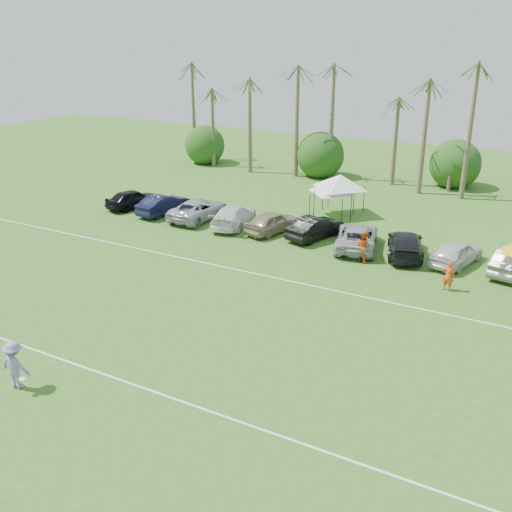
% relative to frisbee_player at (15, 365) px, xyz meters
% --- Properties ---
extents(ground, '(120.00, 120.00, 0.00)m').
position_rel_frisbee_player_xyz_m(ground, '(2.80, 0.26, -0.99)').
color(ground, '#35641E').
rests_on(ground, ground).
extents(field_lines, '(80.00, 12.10, 0.01)m').
position_rel_frisbee_player_xyz_m(field_lines, '(2.80, 8.26, -0.99)').
color(field_lines, white).
rests_on(field_lines, ground).
extents(palm_tree_0, '(2.40, 2.40, 8.90)m').
position_rel_frisbee_player_xyz_m(palm_tree_0, '(-19.20, 38.26, 6.49)').
color(palm_tree_0, brown).
rests_on(palm_tree_0, ground).
extents(palm_tree_1, '(2.40, 2.40, 9.90)m').
position_rel_frisbee_player_xyz_m(palm_tree_1, '(-14.20, 38.26, 7.36)').
color(palm_tree_1, brown).
rests_on(palm_tree_1, ground).
extents(palm_tree_2, '(2.40, 2.40, 10.90)m').
position_rel_frisbee_player_xyz_m(palm_tree_2, '(-9.20, 38.26, 8.22)').
color(palm_tree_2, brown).
rests_on(palm_tree_2, ground).
extents(palm_tree_3, '(2.40, 2.40, 11.90)m').
position_rel_frisbee_player_xyz_m(palm_tree_3, '(-5.20, 38.26, 9.07)').
color(palm_tree_3, brown).
rests_on(palm_tree_3, ground).
extents(palm_tree_4, '(2.40, 2.40, 8.90)m').
position_rel_frisbee_player_xyz_m(palm_tree_4, '(-1.20, 38.26, 6.49)').
color(palm_tree_4, brown).
rests_on(palm_tree_4, ground).
extents(palm_tree_5, '(2.40, 2.40, 9.90)m').
position_rel_frisbee_player_xyz_m(palm_tree_5, '(2.80, 38.26, 7.36)').
color(palm_tree_5, brown).
rests_on(palm_tree_5, ground).
extents(palm_tree_6, '(2.40, 2.40, 10.90)m').
position_rel_frisbee_player_xyz_m(palm_tree_6, '(6.80, 38.26, 8.22)').
color(palm_tree_6, brown).
rests_on(palm_tree_6, ground).
extents(palm_tree_7, '(2.40, 2.40, 11.90)m').
position_rel_frisbee_player_xyz_m(palm_tree_7, '(10.80, 38.26, 9.07)').
color(palm_tree_7, brown).
rests_on(palm_tree_7, ground).
extents(bush_tree_0, '(4.00, 4.00, 4.00)m').
position_rel_frisbee_player_xyz_m(bush_tree_0, '(-16.20, 39.26, 0.81)').
color(bush_tree_0, brown).
rests_on(bush_tree_0, ground).
extents(bush_tree_1, '(4.00, 4.00, 4.00)m').
position_rel_frisbee_player_xyz_m(bush_tree_1, '(-3.20, 39.26, 0.81)').
color(bush_tree_1, brown).
rests_on(bush_tree_1, ground).
extents(bush_tree_2, '(4.00, 4.00, 4.00)m').
position_rel_frisbee_player_xyz_m(bush_tree_2, '(8.80, 39.26, 0.81)').
color(bush_tree_2, brown).
rests_on(bush_tree_2, ground).
extents(sideline_player_a, '(0.68, 0.51, 1.68)m').
position_rel_frisbee_player_xyz_m(sideline_player_a, '(12.85, 17.20, -0.15)').
color(sideline_player_a, '#E95119').
rests_on(sideline_player_a, ground).
extents(sideline_player_b, '(1.15, 1.04, 1.94)m').
position_rel_frisbee_player_xyz_m(sideline_player_b, '(7.53, 18.97, -0.02)').
color(sideline_player_b, '#DF5418').
rests_on(sideline_player_b, ground).
extents(canopy_tent_left, '(3.92, 3.92, 3.18)m').
position_rel_frisbee_player_xyz_m(canopy_tent_left, '(2.51, 26.70, 1.73)').
color(canopy_tent_left, black).
rests_on(canopy_tent_left, ground).
extents(canopy_tent_right, '(4.45, 4.45, 3.61)m').
position_rel_frisbee_player_xyz_m(canopy_tent_right, '(2.85, 27.32, 2.10)').
color(canopy_tent_right, black).
rests_on(canopy_tent_right, ground).
extents(frisbee_player, '(1.38, 0.83, 1.98)m').
position_rel_frisbee_player_xyz_m(frisbee_player, '(0.00, 0.00, 0.00)').
color(frisbee_player, '#897FB4').
rests_on(frisbee_player, ground).
extents(parked_car_0, '(3.06, 4.70, 1.49)m').
position_rel_frisbee_player_xyz_m(parked_car_0, '(-11.98, 21.28, -0.25)').
color(parked_car_0, black).
rests_on(parked_car_0, ground).
extents(parked_car_1, '(2.19, 4.70, 1.49)m').
position_rel_frisbee_player_xyz_m(parked_car_1, '(-8.92, 21.13, -0.25)').
color(parked_car_1, black).
rests_on(parked_car_1, ground).
extents(parked_car_2, '(2.53, 5.39, 1.49)m').
position_rel_frisbee_player_xyz_m(parked_car_2, '(-5.85, 21.30, -0.25)').
color(parked_car_2, '#A9AEB4').
rests_on(parked_car_2, ground).
extents(parked_car_3, '(2.97, 5.42, 1.49)m').
position_rel_frisbee_player_xyz_m(parked_car_3, '(-2.78, 21.19, -0.25)').
color(parked_car_3, white).
rests_on(parked_car_3, ground).
extents(parked_car_4, '(2.87, 4.68, 1.49)m').
position_rel_frisbee_player_xyz_m(parked_car_4, '(0.28, 21.23, -0.25)').
color(parked_car_4, gray).
rests_on(parked_car_4, ground).
extents(parked_car_5, '(2.80, 4.78, 1.49)m').
position_rel_frisbee_player_xyz_m(parked_car_5, '(3.35, 21.56, -0.25)').
color(parked_car_5, black).
rests_on(parked_car_5, ground).
extents(parked_car_6, '(3.78, 5.82, 1.49)m').
position_rel_frisbee_player_xyz_m(parked_car_6, '(6.41, 21.07, -0.25)').
color(parked_car_6, '#A7AAAD').
rests_on(parked_car_6, ground).
extents(parked_car_7, '(3.44, 5.51, 1.49)m').
position_rel_frisbee_player_xyz_m(parked_car_7, '(9.48, 21.22, -0.25)').
color(parked_car_7, black).
rests_on(parked_car_7, ground).
extents(parked_car_8, '(2.81, 4.68, 1.49)m').
position_rel_frisbee_player_xyz_m(parked_car_8, '(12.54, 21.22, -0.25)').
color(parked_car_8, silver).
rests_on(parked_car_8, ground).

